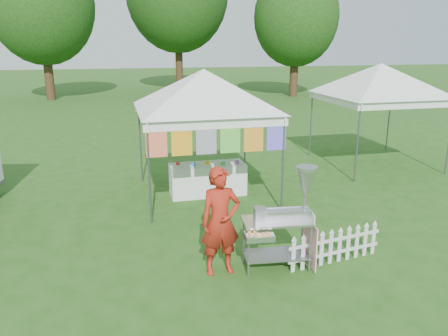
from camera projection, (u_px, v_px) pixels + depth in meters
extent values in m
plane|color=#234D16|center=(247.00, 262.00, 7.38)|extent=(120.00, 120.00, 0.00)
cylinder|color=#59595E|center=(149.00, 174.00, 8.70)|extent=(0.04, 0.04, 2.10)
cylinder|color=#59595E|center=(283.00, 165.00, 9.36)|extent=(0.04, 0.04, 2.10)
cylinder|color=#59595E|center=(140.00, 143.00, 11.35)|extent=(0.04, 0.04, 2.10)
cylinder|color=#59595E|center=(245.00, 138.00, 12.00)|extent=(0.04, 0.04, 2.10)
cube|color=white|center=(218.00, 124.00, 8.76)|extent=(3.00, 0.03, 0.22)
cube|color=white|center=(193.00, 105.00, 11.41)|extent=(3.00, 0.03, 0.22)
pyramid|color=white|center=(204.00, 69.00, 9.81)|extent=(4.24, 4.24, 0.90)
cylinder|color=#59595E|center=(218.00, 120.00, 8.74)|extent=(3.00, 0.03, 0.03)
cube|color=#DA1B63|center=(156.00, 140.00, 8.55)|extent=(0.42, 0.01, 0.70)
cube|color=orange|center=(182.00, 139.00, 8.66)|extent=(0.42, 0.01, 0.70)
cube|color=#35C6AD|center=(206.00, 137.00, 8.78)|extent=(0.42, 0.01, 0.70)
cube|color=green|center=(230.00, 136.00, 8.90)|extent=(0.42, 0.01, 0.70)
cube|color=red|center=(254.00, 135.00, 9.01)|extent=(0.42, 0.01, 0.70)
cube|color=purple|center=(276.00, 134.00, 9.13)|extent=(0.42, 0.01, 0.70)
cylinder|color=#59595E|center=(357.00, 143.00, 11.37)|extent=(0.04, 0.04, 2.10)
cylinder|color=#59595E|center=(311.00, 124.00, 14.02)|extent=(0.04, 0.04, 2.10)
cylinder|color=#59595E|center=(389.00, 120.00, 14.68)|extent=(0.04, 0.04, 2.10)
cube|color=white|center=(409.00, 105.00, 11.44)|extent=(3.00, 0.03, 0.22)
cube|color=white|center=(353.00, 93.00, 14.09)|extent=(3.00, 0.03, 0.22)
pyramid|color=white|center=(382.00, 63.00, 12.49)|extent=(4.24, 4.24, 0.90)
cylinder|color=#59595E|center=(409.00, 102.00, 11.42)|extent=(3.00, 0.03, 0.03)
cylinder|color=#342613|center=(48.00, 69.00, 27.82)|extent=(0.56, 0.56, 3.96)
ellipsoid|color=#295D19|center=(41.00, 4.00, 26.75)|extent=(6.40, 6.40, 7.36)
cylinder|color=#342613|center=(179.00, 58.00, 33.52)|extent=(0.56, 0.56, 4.84)
cylinder|color=#342613|center=(294.00, 70.00, 29.73)|extent=(0.56, 0.56, 3.52)
ellipsoid|color=#295D19|center=(296.00, 17.00, 28.78)|extent=(5.60, 5.60, 6.44)
cylinder|color=gray|center=(249.00, 252.00, 6.81)|extent=(0.04, 0.04, 0.82)
cylinder|color=gray|center=(311.00, 249.00, 6.94)|extent=(0.04, 0.04, 0.82)
cylinder|color=gray|center=(244.00, 240.00, 7.24)|extent=(0.04, 0.04, 0.82)
cylinder|color=gray|center=(302.00, 237.00, 7.36)|extent=(0.04, 0.04, 0.82)
cube|color=gray|center=(276.00, 254.00, 7.14)|extent=(1.10, 0.63, 0.01)
cube|color=#B7B7BC|center=(277.00, 221.00, 6.97)|extent=(1.15, 0.67, 0.04)
cube|color=#B7B7BC|center=(287.00, 214.00, 7.01)|extent=(0.80, 0.31, 0.14)
cube|color=gray|center=(260.00, 214.00, 6.95)|extent=(0.20, 0.22, 0.20)
cylinder|color=gray|center=(305.00, 194.00, 6.96)|extent=(0.05, 0.05, 0.82)
cone|color=#B7B7BC|center=(306.00, 181.00, 6.90)|extent=(0.36, 0.36, 0.37)
cylinder|color=#B7B7BC|center=(307.00, 168.00, 6.84)|extent=(0.38, 0.38, 0.05)
cube|color=#B7B7BC|center=(259.00, 236.00, 6.62)|extent=(0.47, 0.32, 0.09)
cube|color=#F2A3AA|center=(310.00, 242.00, 7.16)|extent=(0.09, 0.68, 0.74)
cube|color=white|center=(313.00, 219.00, 6.76)|extent=(0.03, 0.13, 0.16)
imported|color=#A22113|center=(220.00, 221.00, 6.82)|extent=(0.66, 0.45, 1.75)
cube|color=silver|center=(293.00, 256.00, 6.97)|extent=(0.07, 0.03, 0.56)
cube|color=silver|center=(303.00, 254.00, 7.04)|extent=(0.07, 0.03, 0.56)
cube|color=silver|center=(312.00, 252.00, 7.11)|extent=(0.07, 0.03, 0.56)
cube|color=silver|center=(322.00, 250.00, 7.17)|extent=(0.07, 0.03, 0.56)
cube|color=silver|center=(331.00, 248.00, 7.24)|extent=(0.07, 0.03, 0.56)
cube|color=silver|center=(339.00, 246.00, 7.31)|extent=(0.07, 0.03, 0.56)
cube|color=silver|center=(348.00, 244.00, 7.38)|extent=(0.07, 0.03, 0.56)
cube|color=silver|center=(357.00, 243.00, 7.44)|extent=(0.07, 0.03, 0.56)
cube|color=silver|center=(365.00, 241.00, 7.51)|extent=(0.07, 0.03, 0.56)
cube|color=silver|center=(373.00, 239.00, 7.58)|extent=(0.07, 0.03, 0.56)
cube|color=silver|center=(335.00, 253.00, 7.30)|extent=(1.78, 0.31, 0.05)
cube|color=silver|center=(336.00, 240.00, 7.24)|extent=(1.78, 0.31, 0.05)
cube|color=white|center=(208.00, 179.00, 10.58)|extent=(1.80, 0.70, 0.76)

